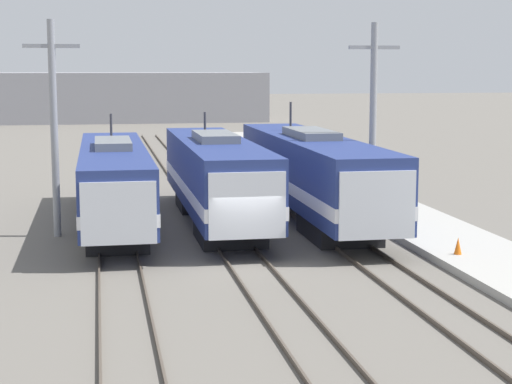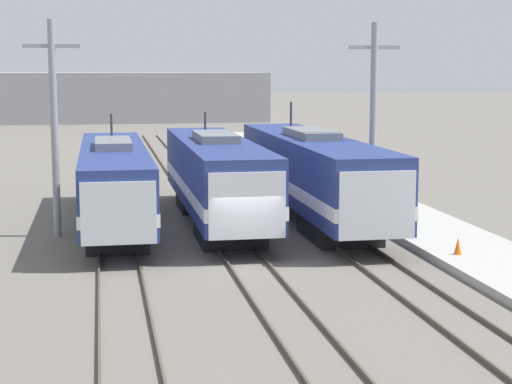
{
  "view_description": "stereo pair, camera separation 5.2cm",
  "coord_description": "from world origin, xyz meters",
  "px_view_note": "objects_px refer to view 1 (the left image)",
  "views": [
    {
      "loc": [
        -5.19,
        -29.87,
        7.07
      ],
      "look_at": [
        0.66,
        1.78,
        2.39
      ],
      "focal_mm": 60.0,
      "sensor_mm": 36.0,
      "label": 1
    },
    {
      "loc": [
        -5.14,
        -29.87,
        7.07
      ],
      "look_at": [
        0.66,
        1.78,
        2.39
      ],
      "focal_mm": 60.0,
      "sensor_mm": 36.0,
      "label": 2
    }
  ],
  "objects_px": {
    "locomotive_far_right": "(314,175)",
    "traffic_cone": "(458,246)",
    "locomotive_center": "(217,178)",
    "catenary_tower_left": "(54,124)",
    "catenary_tower_right": "(373,121)",
    "locomotive_far_left": "(114,183)"
  },
  "relations": [
    {
      "from": "traffic_cone",
      "to": "catenary_tower_right",
      "type": "bearing_deg",
      "value": 96.21
    },
    {
      "from": "catenary_tower_left",
      "to": "catenary_tower_right",
      "type": "distance_m",
      "value": 13.85
    },
    {
      "from": "locomotive_center",
      "to": "locomotive_far_right",
      "type": "relative_size",
      "value": 0.86
    },
    {
      "from": "catenary_tower_right",
      "to": "traffic_cone",
      "type": "height_order",
      "value": "catenary_tower_right"
    },
    {
      "from": "locomotive_far_left",
      "to": "locomotive_far_right",
      "type": "xyz_separation_m",
      "value": [
        9.14,
        0.11,
        0.15
      ]
    },
    {
      "from": "catenary_tower_left",
      "to": "catenary_tower_right",
      "type": "relative_size",
      "value": 1.0
    },
    {
      "from": "locomotive_far_left",
      "to": "locomotive_center",
      "type": "distance_m",
      "value": 4.58
    },
    {
      "from": "locomotive_center",
      "to": "traffic_cone",
      "type": "height_order",
      "value": "locomotive_center"
    },
    {
      "from": "locomotive_center",
      "to": "catenary_tower_left",
      "type": "relative_size",
      "value": 1.88
    },
    {
      "from": "locomotive_far_left",
      "to": "catenary_tower_right",
      "type": "relative_size",
      "value": 1.96
    },
    {
      "from": "catenary_tower_left",
      "to": "traffic_cone",
      "type": "bearing_deg",
      "value": -27.5
    },
    {
      "from": "catenary_tower_right",
      "to": "locomotive_far_left",
      "type": "bearing_deg",
      "value": 172.43
    },
    {
      "from": "locomotive_far_left",
      "to": "locomotive_far_right",
      "type": "bearing_deg",
      "value": 0.68
    },
    {
      "from": "locomotive_far_right",
      "to": "traffic_cone",
      "type": "bearing_deg",
      "value": -71.44
    },
    {
      "from": "locomotive_far_right",
      "to": "catenary_tower_right",
      "type": "distance_m",
      "value": 3.8
    },
    {
      "from": "catenary_tower_left",
      "to": "traffic_cone",
      "type": "distance_m",
      "value": 17.06
    },
    {
      "from": "catenary_tower_left",
      "to": "locomotive_far_right",
      "type": "bearing_deg",
      "value": 8.0
    },
    {
      "from": "locomotive_far_right",
      "to": "catenary_tower_left",
      "type": "height_order",
      "value": "catenary_tower_left"
    },
    {
      "from": "catenary_tower_right",
      "to": "traffic_cone",
      "type": "xyz_separation_m",
      "value": [
        0.83,
        -7.64,
        -4.14
      ]
    },
    {
      "from": "locomotive_far_left",
      "to": "traffic_cone",
      "type": "bearing_deg",
      "value": -36.79
    },
    {
      "from": "locomotive_far_right",
      "to": "catenary_tower_right",
      "type": "height_order",
      "value": "catenary_tower_right"
    },
    {
      "from": "catenary_tower_right",
      "to": "locomotive_far_right",
      "type": "bearing_deg",
      "value": 144.51
    }
  ]
}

